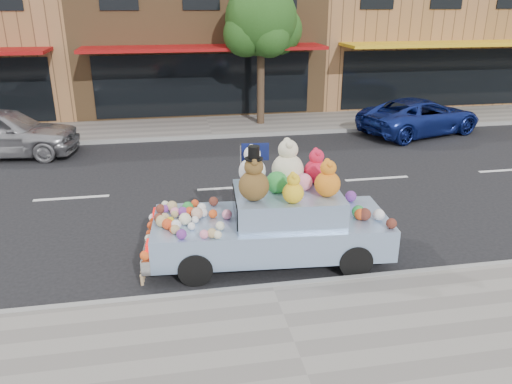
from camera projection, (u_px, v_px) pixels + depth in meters
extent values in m
plane|color=black|center=(232.00, 188.00, 12.98)|extent=(120.00, 120.00, 0.00)
cube|color=gray|center=(294.00, 345.00, 7.00)|extent=(60.00, 3.00, 0.12)
cube|color=gray|center=(209.00, 127.00, 18.92)|extent=(60.00, 3.00, 0.12)
cube|color=gray|center=(272.00, 288.00, 8.38)|extent=(60.00, 0.12, 0.13)
cube|color=gray|center=(213.00, 137.00, 17.55)|extent=(60.00, 0.12, 0.13)
cube|color=brown|center=(195.00, 24.00, 22.72)|extent=(10.00, 8.00, 7.00)
cube|color=black|center=(204.00, 85.00, 19.79)|extent=(8.50, 0.06, 2.40)
cube|color=maroon|center=(205.00, 48.00, 18.44)|extent=(9.00, 1.80, 0.12)
cube|color=#9A6940|center=(400.00, 23.00, 24.39)|extent=(10.00, 8.00, 7.00)
cube|color=black|center=(436.00, 78.00, 21.46)|extent=(8.50, 0.06, 2.40)
cube|color=yellow|center=(452.00, 44.00, 20.11)|extent=(9.00, 1.80, 0.12)
cylinder|color=#38281C|center=(261.00, 84.00, 18.70)|extent=(0.28, 0.28, 3.20)
sphere|color=#204513|center=(261.00, 19.00, 17.86)|extent=(2.60, 2.60, 2.60)
sphere|color=#204513|center=(278.00, 30.00, 18.40)|extent=(1.80, 1.80, 1.80)
sphere|color=#204513|center=(245.00, 34.00, 17.76)|extent=(1.60, 1.60, 1.60)
sphere|color=#204513|center=(270.00, 38.00, 17.56)|extent=(1.40, 1.40, 1.40)
sphere|color=#204513|center=(250.00, 27.00, 18.47)|extent=(1.60, 1.60, 1.60)
imported|color=#A2A2A7|center=(2.00, 132.00, 15.33)|extent=(4.65, 2.27, 1.53)
imported|color=navy|center=(420.00, 116.00, 17.98)|extent=(5.04, 3.41, 1.28)
cylinder|color=black|center=(355.00, 260.00, 8.78)|extent=(0.61, 0.25, 0.60)
cylinder|color=black|center=(333.00, 223.00, 10.23)|extent=(0.61, 0.25, 0.60)
cylinder|color=black|center=(195.00, 269.00, 8.51)|extent=(0.61, 0.25, 0.60)
cylinder|color=black|center=(196.00, 229.00, 9.96)|extent=(0.61, 0.25, 0.60)
cube|color=#8FADD5|center=(271.00, 232.00, 9.28)|extent=(4.42, 2.02, 0.60)
cube|color=#8FADD5|center=(287.00, 204.00, 9.11)|extent=(2.01, 1.64, 0.50)
cube|color=silver|center=(150.00, 245.00, 9.12)|extent=(0.30, 1.79, 0.26)
cube|color=red|center=(148.00, 246.00, 8.38)|extent=(0.08, 0.28, 0.16)
cube|color=red|center=(155.00, 214.00, 9.64)|extent=(0.08, 0.28, 0.16)
cube|color=black|center=(235.00, 206.00, 9.02)|extent=(0.14, 1.30, 0.40)
sphere|color=brown|center=(254.00, 186.00, 8.53)|extent=(0.53, 0.53, 0.53)
sphere|color=brown|center=(254.00, 167.00, 8.41)|extent=(0.33, 0.33, 0.33)
sphere|color=brown|center=(255.00, 163.00, 8.27)|extent=(0.13, 0.13, 0.13)
sphere|color=brown|center=(253.00, 159.00, 8.48)|extent=(0.13, 0.13, 0.13)
cylinder|color=black|center=(254.00, 159.00, 8.36)|extent=(0.31, 0.31, 0.02)
cylinder|color=black|center=(254.00, 152.00, 8.32)|extent=(0.20, 0.20, 0.22)
sphere|color=beige|center=(288.00, 169.00, 9.24)|extent=(0.60, 0.60, 0.60)
sphere|color=beige|center=(288.00, 149.00, 9.10)|extent=(0.37, 0.37, 0.37)
sphere|color=beige|center=(290.00, 145.00, 8.94)|extent=(0.14, 0.14, 0.14)
sphere|color=beige|center=(287.00, 141.00, 9.17)|extent=(0.14, 0.14, 0.14)
sphere|color=orange|center=(327.00, 184.00, 8.72)|extent=(0.46, 0.46, 0.46)
sphere|color=orange|center=(328.00, 168.00, 8.61)|extent=(0.28, 0.28, 0.28)
sphere|color=orange|center=(330.00, 165.00, 8.49)|extent=(0.11, 0.11, 0.11)
sphere|color=orange|center=(327.00, 161.00, 8.67)|extent=(0.11, 0.11, 0.11)
sphere|color=red|center=(316.00, 171.00, 9.36)|extent=(0.45, 0.45, 0.45)
sphere|color=red|center=(317.00, 156.00, 9.26)|extent=(0.28, 0.28, 0.28)
sphere|color=red|center=(318.00, 153.00, 9.14)|extent=(0.11, 0.11, 0.11)
sphere|color=red|center=(315.00, 150.00, 9.32)|extent=(0.11, 0.11, 0.11)
sphere|color=white|center=(252.00, 171.00, 9.29)|extent=(0.51, 0.51, 0.51)
sphere|color=white|center=(252.00, 154.00, 9.17)|extent=(0.32, 0.32, 0.32)
sphere|color=white|center=(253.00, 151.00, 9.03)|extent=(0.12, 0.12, 0.12)
sphere|color=white|center=(251.00, 147.00, 9.23)|extent=(0.12, 0.12, 0.12)
sphere|color=#F8AC1B|center=(293.00, 193.00, 8.44)|extent=(0.37, 0.37, 0.37)
sphere|color=#F8AC1B|center=(294.00, 180.00, 8.36)|extent=(0.23, 0.23, 0.23)
sphere|color=#F8AC1B|center=(295.00, 177.00, 8.26)|extent=(0.09, 0.09, 0.09)
sphere|color=#F8AC1B|center=(292.00, 174.00, 8.40)|extent=(0.09, 0.09, 0.09)
sphere|color=#238231|center=(277.00, 182.00, 8.93)|extent=(0.40, 0.40, 0.40)
sphere|color=pink|center=(304.00, 182.00, 9.04)|extent=(0.32, 0.32, 0.32)
sphere|color=#62287C|center=(183.00, 212.00, 9.18)|extent=(0.18, 0.18, 0.18)
sphere|color=pink|center=(204.00, 234.00, 8.33)|extent=(0.16, 0.16, 0.16)
sphere|color=tan|center=(172.00, 206.00, 9.39)|extent=(0.21, 0.21, 0.21)
sphere|color=tan|center=(175.00, 214.00, 9.13)|extent=(0.14, 0.14, 0.14)
sphere|color=#62287C|center=(182.00, 234.00, 8.31)|extent=(0.18, 0.18, 0.18)
sphere|color=#62287C|center=(165.00, 209.00, 9.35)|extent=(0.15, 0.15, 0.15)
sphere|color=tan|center=(162.00, 221.00, 8.75)|extent=(0.22, 0.22, 0.22)
sphere|color=#C43B14|center=(167.00, 224.00, 8.67)|extent=(0.19, 0.19, 0.19)
sphere|color=silver|center=(195.00, 220.00, 8.91)|extent=(0.13, 0.13, 0.13)
sphere|color=beige|center=(185.00, 219.00, 8.83)|extent=(0.22, 0.22, 0.22)
sphere|color=#C43B14|center=(195.00, 203.00, 9.60)|extent=(0.15, 0.15, 0.15)
sphere|color=silver|center=(202.00, 208.00, 9.36)|extent=(0.18, 0.18, 0.18)
sphere|color=pink|center=(227.00, 214.00, 9.07)|extent=(0.18, 0.18, 0.18)
sphere|color=#562318|center=(159.00, 218.00, 8.92)|extent=(0.18, 0.18, 0.18)
sphere|color=tan|center=(165.00, 218.00, 8.95)|extent=(0.17, 0.17, 0.17)
sphere|color=beige|center=(220.00, 226.00, 8.64)|extent=(0.16, 0.16, 0.16)
sphere|color=beige|center=(165.00, 204.00, 9.55)|extent=(0.15, 0.15, 0.15)
sphere|color=#562318|center=(214.00, 201.00, 9.65)|extent=(0.18, 0.18, 0.18)
sphere|color=gold|center=(170.00, 220.00, 8.88)|extent=(0.13, 0.13, 0.13)
sphere|color=silver|center=(192.00, 226.00, 8.65)|extent=(0.14, 0.14, 0.14)
sphere|color=beige|center=(218.00, 235.00, 8.33)|extent=(0.14, 0.14, 0.14)
sphere|color=tan|center=(212.00, 233.00, 8.36)|extent=(0.17, 0.17, 0.17)
sphere|color=#238231|center=(188.00, 207.00, 9.35)|extent=(0.21, 0.21, 0.21)
sphere|color=pink|center=(175.00, 212.00, 9.18)|extent=(0.18, 0.18, 0.18)
sphere|color=#C43B14|center=(190.00, 211.00, 9.19)|extent=(0.18, 0.18, 0.18)
sphere|color=#C43B14|center=(174.00, 229.00, 8.52)|extent=(0.15, 0.15, 0.15)
sphere|color=#562318|center=(160.00, 209.00, 9.32)|extent=(0.18, 0.18, 0.18)
sphere|color=silver|center=(203.00, 213.00, 9.16)|extent=(0.16, 0.16, 0.16)
sphere|color=#D94614|center=(213.00, 214.00, 9.12)|extent=(0.16, 0.16, 0.16)
sphere|color=tan|center=(175.00, 229.00, 8.50)|extent=(0.16, 0.16, 0.16)
sphere|color=silver|center=(176.00, 225.00, 8.65)|extent=(0.18, 0.18, 0.18)
sphere|color=#D8A88C|center=(197.00, 213.00, 9.04)|extent=(0.22, 0.22, 0.22)
sphere|color=#D94614|center=(153.00, 219.00, 9.69)|extent=(0.13, 0.13, 0.13)
sphere|color=#C43B14|center=(150.00, 233.00, 9.12)|extent=(0.14, 0.14, 0.14)
sphere|color=#C43B14|center=(152.00, 225.00, 9.45)|extent=(0.14, 0.14, 0.14)
sphere|color=silver|center=(151.00, 226.00, 9.40)|extent=(0.15, 0.15, 0.15)
sphere|color=#D94614|center=(145.00, 255.00, 8.30)|extent=(0.17, 0.17, 0.17)
sphere|color=beige|center=(149.00, 238.00, 8.91)|extent=(0.15, 0.15, 0.15)
sphere|color=#C43B14|center=(151.00, 226.00, 9.39)|extent=(0.17, 0.17, 0.17)
sphere|color=silver|center=(153.00, 218.00, 9.72)|extent=(0.17, 0.17, 0.17)
sphere|color=#238231|center=(358.00, 212.00, 9.12)|extent=(0.23, 0.23, 0.23)
sphere|color=#562318|center=(365.00, 214.00, 9.01)|extent=(0.23, 0.23, 0.23)
sphere|color=silver|center=(379.00, 215.00, 9.02)|extent=(0.21, 0.21, 0.21)
sphere|color=#62287C|center=(351.00, 196.00, 9.84)|extent=(0.22, 0.22, 0.22)
sphere|color=#562318|center=(391.00, 223.00, 8.69)|extent=(0.19, 0.19, 0.19)
sphere|color=#D94614|center=(360.00, 214.00, 9.04)|extent=(0.21, 0.21, 0.21)
sphere|color=tan|center=(335.00, 197.00, 9.81)|extent=(0.24, 0.24, 0.24)
sphere|color=pink|center=(359.00, 211.00, 9.16)|extent=(0.21, 0.21, 0.21)
cylinder|color=#997A54|center=(142.00, 281.00, 8.41)|extent=(0.06, 0.06, 0.17)
sphere|color=#997A54|center=(142.00, 276.00, 8.37)|extent=(0.07, 0.07, 0.07)
cylinder|color=#997A54|center=(143.00, 277.00, 8.51)|extent=(0.06, 0.06, 0.17)
sphere|color=#997A54|center=(142.00, 272.00, 8.48)|extent=(0.07, 0.07, 0.07)
cylinder|color=#997A54|center=(143.00, 274.00, 8.62)|extent=(0.06, 0.06, 0.17)
sphere|color=#997A54|center=(143.00, 269.00, 8.58)|extent=(0.07, 0.07, 0.07)
cylinder|color=#997A54|center=(144.00, 270.00, 8.72)|extent=(0.06, 0.06, 0.17)
sphere|color=#997A54|center=(144.00, 266.00, 8.69)|extent=(0.07, 0.07, 0.07)
cylinder|color=#997A54|center=(145.00, 267.00, 8.83)|extent=(0.06, 0.06, 0.17)
sphere|color=#997A54|center=(144.00, 262.00, 8.79)|extent=(0.07, 0.07, 0.07)
cylinder|color=#997A54|center=(145.00, 264.00, 8.93)|extent=(0.06, 0.06, 0.17)
sphere|color=#997A54|center=(145.00, 259.00, 8.90)|extent=(0.07, 0.07, 0.07)
cylinder|color=#997A54|center=(146.00, 261.00, 9.04)|extent=(0.06, 0.06, 0.17)
sphere|color=#997A54|center=(146.00, 256.00, 9.00)|extent=(0.07, 0.07, 0.07)
cylinder|color=#997A54|center=(147.00, 258.00, 9.14)|extent=(0.06, 0.06, 0.17)
sphere|color=#997A54|center=(146.00, 253.00, 9.11)|extent=(0.07, 0.07, 0.07)
cylinder|color=#997A54|center=(147.00, 255.00, 9.25)|extent=(0.06, 0.06, 0.17)
sphere|color=#997A54|center=(147.00, 250.00, 9.21)|extent=(0.07, 0.07, 0.07)
cylinder|color=#997A54|center=(148.00, 252.00, 9.35)|extent=(0.06, 0.06, 0.17)
sphere|color=#997A54|center=(148.00, 248.00, 9.32)|extent=(0.07, 0.07, 0.07)
cylinder|color=#997A54|center=(149.00, 249.00, 9.46)|extent=(0.06, 0.06, 0.17)
sphere|color=#997A54|center=(148.00, 245.00, 9.42)|extent=(0.07, 0.07, 0.07)
cylinder|color=#997A54|center=(149.00, 246.00, 9.56)|extent=(0.06, 0.06, 0.17)
sphere|color=#997A54|center=(149.00, 242.00, 9.53)|extent=(0.07, 0.07, 0.07)
cylinder|color=#997A54|center=(150.00, 244.00, 9.67)|extent=(0.06, 0.06, 0.17)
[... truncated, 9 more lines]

